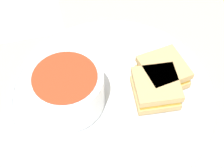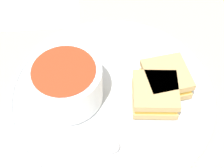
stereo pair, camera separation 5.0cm
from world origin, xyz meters
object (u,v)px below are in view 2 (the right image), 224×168
(sandwich_half_near, at_px, (155,94))
(sandwich_half_far, at_px, (166,79))
(spoon, at_px, (105,146))
(soup_bowl, at_px, (66,83))

(sandwich_half_near, xyz_separation_m, sandwich_half_far, (-0.02, -0.03, 0.00))
(spoon, xyz_separation_m, sandwich_half_near, (-0.07, -0.08, 0.01))
(spoon, xyz_separation_m, sandwich_half_far, (-0.09, -0.12, 0.01))
(soup_bowl, relative_size, sandwich_half_near, 1.55)
(soup_bowl, height_order, sandwich_half_far, soup_bowl)
(sandwich_half_near, bearing_deg, soup_bowl, -1.12)
(spoon, bearing_deg, sandwich_half_near, 52.79)
(soup_bowl, bearing_deg, sandwich_half_far, -169.65)
(sandwich_half_far, bearing_deg, sandwich_half_near, 59.62)
(spoon, relative_size, sandwich_half_far, 1.29)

